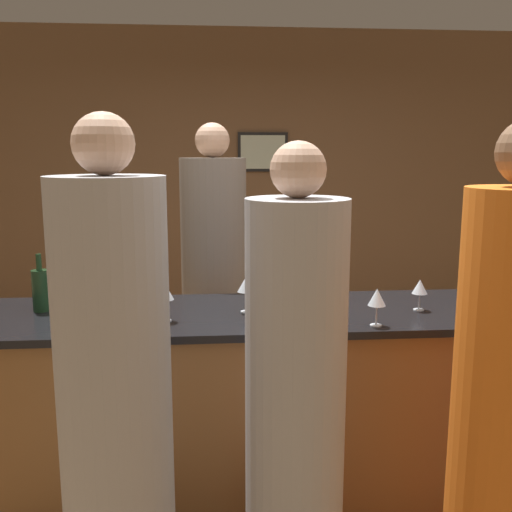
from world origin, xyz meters
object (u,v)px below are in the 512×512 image
guest_0 (295,408)px  guest_3 (510,414)px  bartender (214,295)px  wine_bottle_1 (41,289)px  guest_1 (116,409)px  wine_bottle_2 (308,297)px

guest_0 → guest_3: size_ratio=0.96×
bartender → wine_bottle_1: bartender is taller
guest_1 → wine_bottle_1: bearing=119.7°
wine_bottle_1 → guest_3: bearing=-27.7°
guest_1 → wine_bottle_2: bearing=33.3°
bartender → wine_bottle_2: bartender is taller
guest_1 → wine_bottle_2: size_ratio=5.74×
guest_0 → guest_3: (0.72, -0.17, 0.03)m
wine_bottle_1 → bartender: bearing=38.8°
bartender → guest_1: size_ratio=1.02×
guest_0 → guest_1: (-0.64, -0.04, 0.04)m
guest_1 → guest_3: (1.35, -0.13, -0.01)m
guest_0 → guest_3: 0.74m
bartender → guest_0: 1.48m
guest_0 → guest_3: bearing=-13.4°
wine_bottle_2 → bartender: bearing=111.8°
guest_0 → wine_bottle_2: guest_0 is taller
wine_bottle_1 → wine_bottle_2: wine_bottle_2 is taller
guest_3 → wine_bottle_2: bearing=133.6°
guest_0 → bartender: bearing=100.9°
wine_bottle_2 → guest_1: bearing=-146.7°
guest_3 → wine_bottle_2: size_ratio=5.69×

